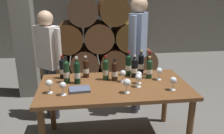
% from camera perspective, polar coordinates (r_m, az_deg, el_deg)
% --- Properties ---
extents(cellar_back_wall, '(10.00, 0.24, 2.80)m').
position_cam_1_polar(cellar_back_wall, '(6.69, -4.47, 14.77)').
color(cellar_back_wall, slate).
rests_on(cellar_back_wall, ground_plane).
extents(barrel_stack, '(2.49, 0.90, 1.69)m').
position_cam_1_polar(barrel_stack, '(5.19, -3.36, 6.27)').
color(barrel_stack, '#523A1F').
rests_on(barrel_stack, ground_plane).
extents(stone_pillar, '(0.32, 0.32, 2.60)m').
position_cam_1_polar(stone_pillar, '(4.21, -20.74, 10.31)').
color(stone_pillar, slate).
rests_on(stone_pillar, ground_plane).
extents(dining_table, '(1.70, 0.90, 0.76)m').
position_cam_1_polar(dining_table, '(2.73, 0.53, -6.12)').
color(dining_table, brown).
rests_on(dining_table, ground_plane).
extents(wine_bottle_0, '(0.07, 0.07, 0.32)m').
position_cam_1_polar(wine_bottle_0, '(2.72, -8.46, -1.25)').
color(wine_bottle_0, black).
rests_on(wine_bottle_0, dining_table).
extents(wine_bottle_1, '(0.07, 0.07, 0.31)m').
position_cam_1_polar(wine_bottle_1, '(3.01, 9.03, 0.58)').
color(wine_bottle_1, black).
rests_on(wine_bottle_1, dining_table).
extents(wine_bottle_2, '(0.07, 0.07, 0.30)m').
position_cam_1_polar(wine_bottle_2, '(2.81, -1.52, -0.59)').
color(wine_bottle_2, '#19381E').
rests_on(wine_bottle_2, dining_table).
extents(wine_bottle_3, '(0.07, 0.07, 0.32)m').
position_cam_1_polar(wine_bottle_3, '(2.77, -11.00, -1.08)').
color(wine_bottle_3, '#19381E').
rests_on(wine_bottle_3, dining_table).
extents(wine_bottle_4, '(0.07, 0.07, 0.27)m').
position_cam_1_polar(wine_bottle_4, '(2.90, 9.02, -0.41)').
color(wine_bottle_4, '#19381E').
rests_on(wine_bottle_4, dining_table).
extents(wine_bottle_5, '(0.07, 0.07, 0.31)m').
position_cam_1_polar(wine_bottle_5, '(3.04, 7.03, 0.85)').
color(wine_bottle_5, black).
rests_on(wine_bottle_5, dining_table).
extents(wine_bottle_6, '(0.07, 0.07, 0.28)m').
position_cam_1_polar(wine_bottle_6, '(2.90, 5.45, -0.15)').
color(wine_bottle_6, black).
rests_on(wine_bottle_6, dining_table).
extents(wine_bottle_7, '(0.07, 0.07, 0.31)m').
position_cam_1_polar(wine_bottle_7, '(2.96, 3.97, 0.48)').
color(wine_bottle_7, black).
rests_on(wine_bottle_7, dining_table).
extents(wine_bottle_8, '(0.07, 0.07, 0.27)m').
position_cam_1_polar(wine_bottle_8, '(2.79, 0.63, -0.94)').
color(wine_bottle_8, black).
rests_on(wine_bottle_8, dining_table).
extents(wine_bottle_9, '(0.07, 0.07, 0.27)m').
position_cam_1_polar(wine_bottle_9, '(2.91, -6.35, -0.25)').
color(wine_bottle_9, black).
rests_on(wine_bottle_9, dining_table).
extents(wine_bottle_10, '(0.07, 0.07, 0.29)m').
position_cam_1_polar(wine_bottle_10, '(2.92, -11.91, -0.36)').
color(wine_bottle_10, black).
rests_on(wine_bottle_10, dining_table).
extents(wine_glass_0, '(0.07, 0.07, 0.15)m').
position_cam_1_polar(wine_glass_0, '(2.62, 6.43, -2.66)').
color(wine_glass_0, white).
rests_on(wine_glass_0, dining_table).
extents(wine_glass_1, '(0.08, 0.08, 0.15)m').
position_cam_1_polar(wine_glass_1, '(2.87, 11.36, -1.04)').
color(wine_glass_1, white).
rests_on(wine_glass_1, dining_table).
extents(wine_glass_2, '(0.08, 0.08, 0.16)m').
position_cam_1_polar(wine_glass_2, '(2.46, 3.65, -3.90)').
color(wine_glass_2, white).
rests_on(wine_glass_2, dining_table).
extents(wine_glass_3, '(0.07, 0.07, 0.15)m').
position_cam_1_polar(wine_glass_3, '(2.72, 6.52, -1.94)').
color(wine_glass_3, white).
rests_on(wine_glass_3, dining_table).
extents(wine_glass_4, '(0.07, 0.07, 0.15)m').
position_cam_1_polar(wine_glass_4, '(2.54, -14.98, -3.92)').
color(wine_glass_4, white).
rests_on(wine_glass_4, dining_table).
extents(wine_glass_5, '(0.07, 0.07, 0.14)m').
position_cam_1_polar(wine_glass_5, '(2.46, -11.83, -4.49)').
color(wine_glass_5, white).
rests_on(wine_glass_5, dining_table).
extents(wine_glass_6, '(0.08, 0.08, 0.15)m').
position_cam_1_polar(wine_glass_6, '(2.61, 14.62, -3.26)').
color(wine_glass_6, white).
rests_on(wine_glass_6, dining_table).
extents(wine_glass_7, '(0.07, 0.07, 0.14)m').
position_cam_1_polar(wine_glass_7, '(2.75, 2.67, -1.61)').
color(wine_glass_7, white).
rests_on(wine_glass_7, dining_table).
extents(tasting_notebook, '(0.23, 0.18, 0.03)m').
position_cam_1_polar(tasting_notebook, '(2.57, -7.84, -5.41)').
color(tasting_notebook, '#4C5670').
rests_on(tasting_notebook, dining_table).
extents(sommelier_presenting, '(0.32, 0.44, 1.72)m').
position_cam_1_polar(sommelier_presenting, '(3.39, 6.27, 5.32)').
color(sommelier_presenting, '#383842').
rests_on(sommelier_presenting, ground_plane).
extents(taster_seated_left, '(0.39, 0.35, 1.54)m').
position_cam_1_polar(taster_seated_left, '(3.34, -15.13, 2.42)').
color(taster_seated_left, '#383842').
rests_on(taster_seated_left, ground_plane).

